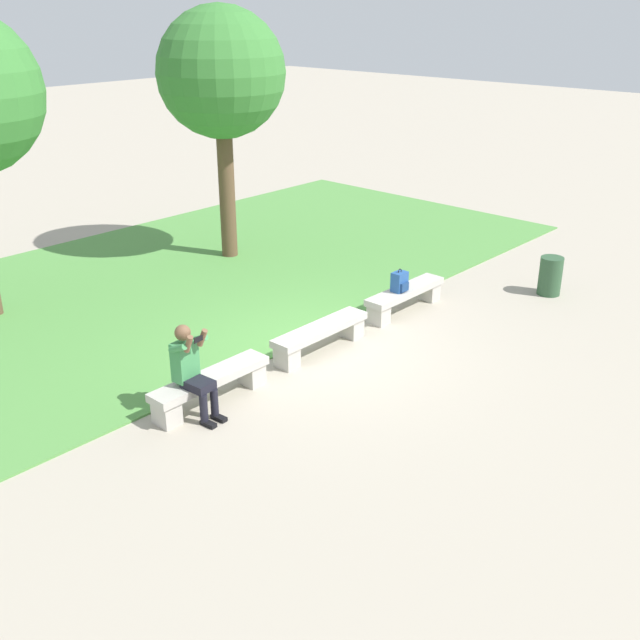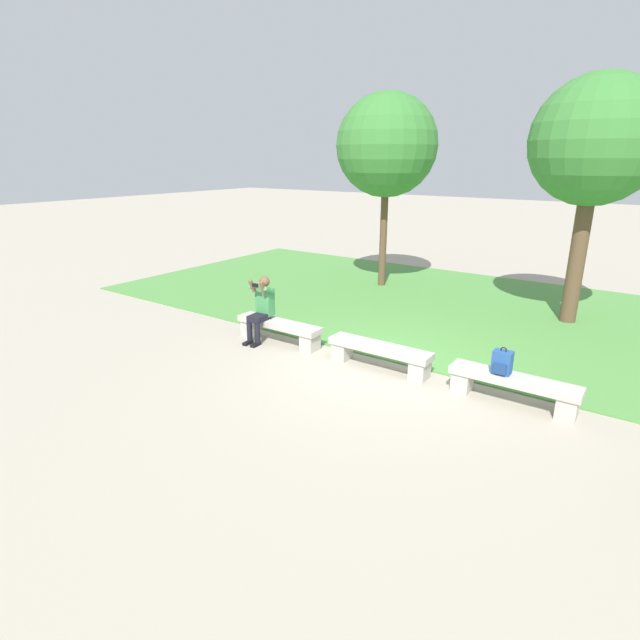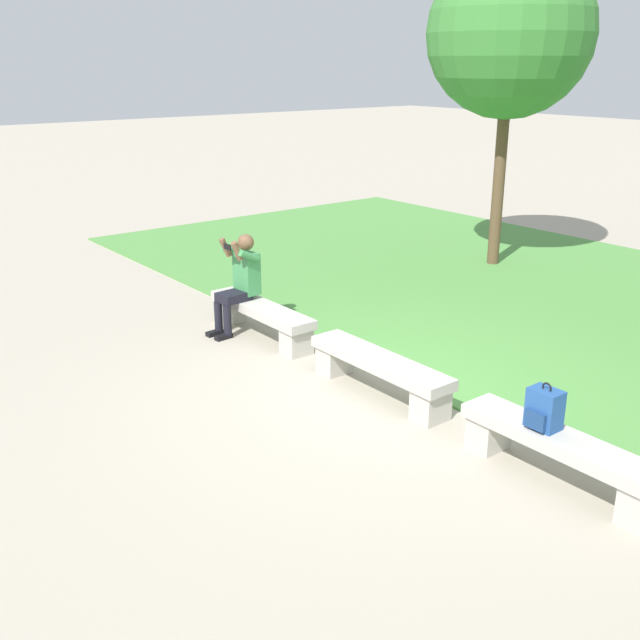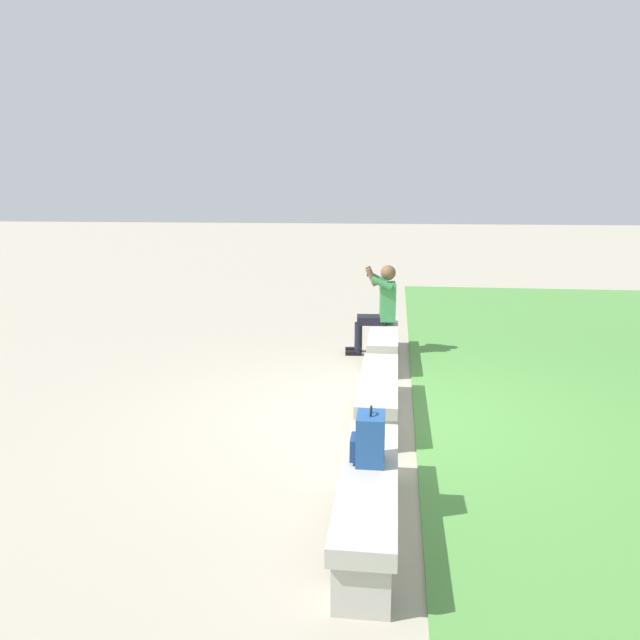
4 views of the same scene
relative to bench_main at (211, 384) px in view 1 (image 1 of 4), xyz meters
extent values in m
plane|color=#A89E8C|center=(2.31, 0.00, -0.30)|extent=(80.00, 80.00, 0.00)
cube|color=#518E42|center=(2.31, 4.38, -0.28)|extent=(18.53, 8.00, 0.03)
cube|color=#B7B2A8|center=(0.00, 0.00, 0.09)|extent=(1.92, 0.40, 0.12)
cube|color=#B7B2A8|center=(-0.78, 0.00, -0.13)|extent=(0.28, 0.34, 0.33)
cube|color=#B7B2A8|center=(0.78, 0.00, -0.13)|extent=(0.28, 0.34, 0.33)
cube|color=#B7B2A8|center=(2.31, 0.00, 0.09)|extent=(1.92, 0.40, 0.12)
cube|color=#B7B2A8|center=(1.53, 0.00, -0.13)|extent=(0.28, 0.34, 0.33)
cube|color=#B7B2A8|center=(3.09, 0.00, -0.13)|extent=(0.28, 0.34, 0.33)
cube|color=#B7B2A8|center=(4.61, 0.00, 0.09)|extent=(1.92, 0.40, 0.12)
cube|color=#B7B2A8|center=(3.83, 0.00, -0.13)|extent=(0.28, 0.34, 0.33)
cube|color=#B7B2A8|center=(5.39, 0.00, -0.13)|extent=(0.28, 0.34, 0.33)
cube|color=black|center=(-0.45, -0.46, -0.27)|extent=(0.12, 0.25, 0.06)
cylinder|color=black|center=(-0.45, -0.39, -0.06)|extent=(0.11, 0.11, 0.42)
cube|color=black|center=(-0.25, -0.44, -0.27)|extent=(0.12, 0.25, 0.06)
cylinder|color=black|center=(-0.25, -0.37, -0.06)|extent=(0.11, 0.11, 0.42)
cube|color=black|center=(-0.37, -0.19, 0.21)|extent=(0.33, 0.44, 0.12)
cube|color=#3D894C|center=(-0.38, 0.04, 0.49)|extent=(0.36, 0.25, 0.56)
sphere|color=brown|center=(-0.38, 0.04, 0.91)|extent=(0.22, 0.22, 0.22)
cylinder|color=#3D894C|center=(-0.57, -0.07, 0.78)|extent=(0.11, 0.32, 0.21)
cylinder|color=brown|center=(-0.49, -0.21, 0.86)|extent=(0.09, 0.19, 0.27)
cylinder|color=#3D894C|center=(-0.19, -0.04, 0.78)|extent=(0.11, 0.32, 0.21)
cylinder|color=brown|center=(-0.24, -0.19, 0.86)|extent=(0.11, 0.19, 0.27)
cube|color=black|center=(-0.36, -0.26, 0.90)|extent=(0.15, 0.02, 0.08)
cube|color=#234C8C|center=(4.41, 0.00, 0.33)|extent=(0.28, 0.20, 0.36)
cube|color=navy|center=(4.41, -0.11, 0.26)|extent=(0.20, 0.06, 0.16)
torus|color=black|center=(4.41, 0.00, 0.53)|extent=(0.10, 0.02, 0.10)
cylinder|color=brown|center=(4.57, 4.80, 1.27)|extent=(0.35, 0.35, 3.13)
sphere|color=#387A33|center=(4.57, 4.80, 3.63)|extent=(2.65, 2.65, 2.65)
cylinder|color=#2D5133|center=(7.21, -1.56, 0.08)|extent=(0.44, 0.44, 0.75)
camera|label=1|loc=(-5.87, -7.44, 5.01)|focal=42.00mm
camera|label=2|loc=(6.17, -7.34, 3.30)|focal=28.00mm
camera|label=3|loc=(7.83, -5.15, 3.18)|focal=42.00mm
camera|label=4|loc=(8.63, 0.15, 2.07)|focal=35.00mm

